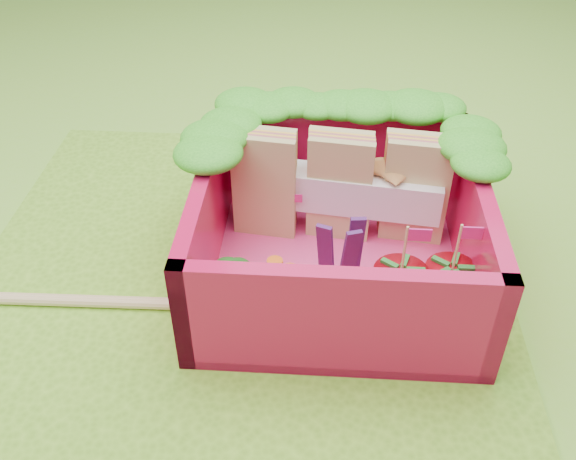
# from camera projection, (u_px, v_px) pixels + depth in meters

# --- Properties ---
(ground) EXTENTS (14.00, 14.00, 0.00)m
(ground) POSITION_uv_depth(u_px,v_px,m) (241.00, 272.00, 3.20)
(ground) COLOR #8CD43B
(ground) RESTS_ON ground
(placemat) EXTENTS (2.60, 2.60, 0.03)m
(placemat) POSITION_uv_depth(u_px,v_px,m) (241.00, 270.00, 3.19)
(placemat) COLOR #6DB027
(placemat) RESTS_ON ground
(bento_floor) EXTENTS (1.30, 1.30, 0.05)m
(bento_floor) POSITION_uv_depth(u_px,v_px,m) (336.00, 268.00, 3.14)
(bento_floor) COLOR #F63E87
(bento_floor) RESTS_ON placemat
(bento_box) EXTENTS (1.30, 1.30, 0.55)m
(bento_box) POSITION_uv_depth(u_px,v_px,m) (338.00, 228.00, 2.99)
(bento_box) COLOR #D81248
(bento_box) RESTS_ON placemat
(lettuce_ruffle) EXTENTS (1.43, 0.77, 0.11)m
(lettuce_ruffle) POSITION_uv_depth(u_px,v_px,m) (342.00, 116.00, 3.15)
(lettuce_ruffle) COLOR #2A9B1C
(lettuce_ruffle) RESTS_ON bento_box
(sandwich_stack) EXTENTS (1.07, 0.29, 0.56)m
(sandwich_stack) POSITION_uv_depth(u_px,v_px,m) (340.00, 186.00, 3.17)
(sandwich_stack) COLOR tan
(sandwich_stack) RESTS_ON bento_floor
(broccoli) EXTENTS (0.33, 0.33, 0.25)m
(broccoli) POSITION_uv_depth(u_px,v_px,m) (236.00, 282.00, 2.76)
(broccoli) COLOR #669548
(broccoli) RESTS_ON bento_floor
(carrot_sticks) EXTENTS (0.13, 0.09, 0.29)m
(carrot_sticks) POSITION_uv_depth(u_px,v_px,m) (282.00, 286.00, 2.81)
(carrot_sticks) COLOR orange
(carrot_sticks) RESTS_ON bento_floor
(purple_wedges) EXTENTS (0.21, 0.13, 0.38)m
(purple_wedges) POSITION_uv_depth(u_px,v_px,m) (343.00, 253.00, 2.90)
(purple_wedges) COLOR #4B1856
(purple_wedges) RESTS_ON bento_floor
(strawberry_left) EXTENTS (0.24, 0.24, 0.48)m
(strawberry_left) POSITION_uv_depth(u_px,v_px,m) (399.00, 290.00, 2.80)
(strawberry_left) COLOR #B70B18
(strawberry_left) RESTS_ON bento_floor
(strawberry_right) EXTENTS (0.24, 0.24, 0.48)m
(strawberry_right) POSITION_uv_depth(u_px,v_px,m) (449.00, 288.00, 2.81)
(strawberry_right) COLOR #B70B18
(strawberry_right) RESTS_ON bento_floor
(snap_peas) EXTENTS (0.60, 0.53, 0.05)m
(snap_peas) POSITION_uv_depth(u_px,v_px,m) (423.00, 299.00, 2.90)
(snap_peas) COLOR #57AD36
(snap_peas) RESTS_ON bento_floor
(chopsticks) EXTENTS (2.25, 0.10, 0.05)m
(chopsticks) POSITION_uv_depth(u_px,v_px,m) (35.00, 299.00, 2.97)
(chopsticks) COLOR #DCB778
(chopsticks) RESTS_ON placemat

